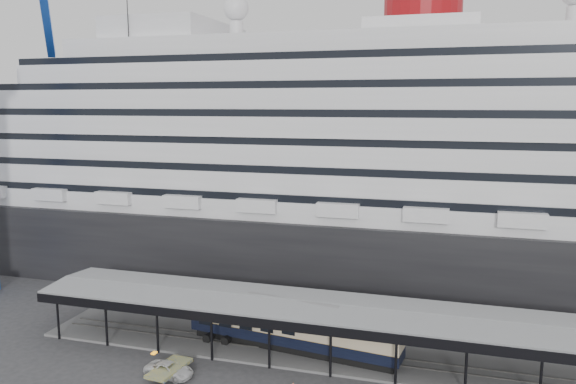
% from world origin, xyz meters
% --- Properties ---
extents(ground, '(200.00, 200.00, 0.00)m').
position_xyz_m(ground, '(0.00, 0.00, 0.00)').
color(ground, '#323234').
rests_on(ground, ground).
extents(cruise_ship, '(130.00, 30.00, 43.90)m').
position_xyz_m(cruise_ship, '(0.05, 32.00, 18.35)').
color(cruise_ship, black).
rests_on(cruise_ship, ground).
extents(platform_canopy, '(56.00, 9.18, 5.30)m').
position_xyz_m(platform_canopy, '(0.00, 5.00, 2.36)').
color(platform_canopy, slate).
rests_on(platform_canopy, ground).
extents(port_truck, '(4.71, 2.56, 1.25)m').
position_xyz_m(port_truck, '(-11.03, -3.16, 0.63)').
color(port_truck, silver).
rests_on(port_truck, ground).
extents(pullman_carriage, '(22.06, 5.76, 21.48)m').
position_xyz_m(pullman_carriage, '(-1.85, 5.00, 2.61)').
color(pullman_carriage, black).
rests_on(pullman_carriage, ground).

